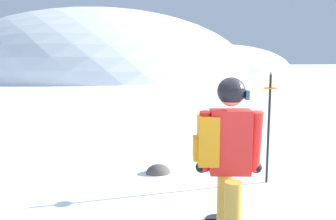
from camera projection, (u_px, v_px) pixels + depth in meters
name	position (u px, v px, depth m)	size (l,w,h in m)	color
ridge_peak_main	(102.00, 77.00, 41.17)	(35.10, 31.59, 15.47)	white
ridge_peak_far	(221.00, 71.00, 63.55)	(25.36, 22.82, 9.61)	white
snowboarder_main	(226.00, 165.00, 3.14)	(0.75, 1.77, 1.71)	black
piste_marker_near	(269.00, 119.00, 5.19)	(0.20, 0.20, 1.71)	black
rock_dark	(158.00, 173.00, 5.77)	(0.41, 0.35, 0.29)	#4C4742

